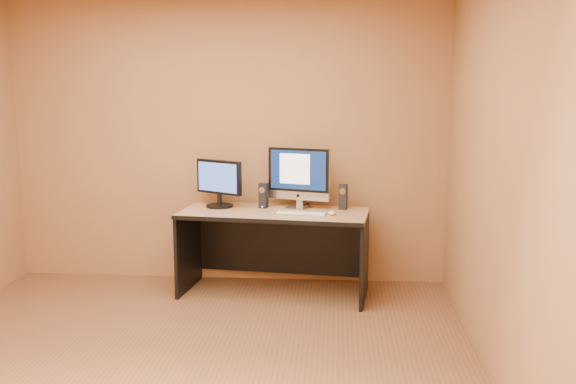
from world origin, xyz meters
name	(u,v)px	position (x,y,z in m)	size (l,w,h in m)	color
floor	(178,370)	(0.00, 0.00, 0.00)	(4.00, 4.00, 0.00)	brown
walls	(172,171)	(0.00, 0.00, 1.30)	(4.00, 4.00, 2.60)	#94633B
desk	(274,253)	(0.47, 1.56, 0.37)	(1.60, 0.70, 0.74)	#A67F53
imac	(298,178)	(0.67, 1.71, 1.01)	(0.57, 0.21, 0.55)	#B8B7BC
second_monitor	(219,184)	(-0.03, 1.72, 0.95)	(0.48, 0.24, 0.42)	black
speaker_left	(264,196)	(0.36, 1.71, 0.85)	(0.07, 0.07, 0.22)	black
speaker_right	(343,197)	(1.06, 1.70, 0.85)	(0.07, 0.07, 0.22)	black
keyboard	(301,214)	(0.71, 1.44, 0.75)	(0.43, 0.12, 0.02)	#BDBDC1
mouse	(332,213)	(0.97, 1.46, 0.76)	(0.06, 0.10, 0.04)	white
cable_a	(310,206)	(0.77, 1.81, 0.74)	(0.01, 0.01, 0.22)	black
cable_b	(305,205)	(0.72, 1.87, 0.74)	(0.01, 0.01, 0.18)	black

